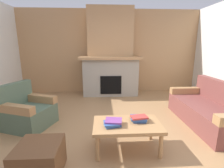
{
  "coord_description": "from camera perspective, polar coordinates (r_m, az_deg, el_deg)",
  "views": [
    {
      "loc": [
        -0.24,
        -2.65,
        1.55
      ],
      "look_at": [
        -0.04,
        0.99,
        0.7
      ],
      "focal_mm": 26.44,
      "sensor_mm": 36.0,
      "label": 1
    }
  ],
  "objects": [
    {
      "name": "fireplace",
      "position": [
        5.29,
        -0.6,
        8.9
      ],
      "size": [
        1.9,
        0.82,
        2.7
      ],
      "color": "gray",
      "rests_on": "ground"
    },
    {
      "name": "wall_back_wood_panel",
      "position": [
        5.66,
        -0.78,
        11.06
      ],
      "size": [
        6.0,
        0.12,
        2.7
      ],
      "primitive_type": "cube",
      "color": "tan",
      "rests_on": "ground"
    },
    {
      "name": "coffee_table",
      "position": [
        2.55,
        5.24,
        -14.46
      ],
      "size": [
        1.0,
        0.6,
        0.43
      ],
      "color": "#A87A4C",
      "rests_on": "ground"
    },
    {
      "name": "ground",
      "position": [
        3.08,
        1.77,
        -17.17
      ],
      "size": [
        9.0,
        9.0,
        0.0
      ],
      "primitive_type": "plane",
      "color": "#9E754C"
    },
    {
      "name": "book_stack_center",
      "position": [
        2.59,
        9.25,
        -11.62
      ],
      "size": [
        0.26,
        0.24,
        0.09
      ],
      "color": "#335699",
      "rests_on": "coffee_table"
    },
    {
      "name": "book_stack_near_edge",
      "position": [
        2.43,
        0.2,
        -13.26
      ],
      "size": [
        0.28,
        0.25,
        0.08
      ],
      "color": "#335699",
      "rests_on": "coffee_table"
    },
    {
      "name": "couch",
      "position": [
        3.88,
        30.78,
        -7.85
      ],
      "size": [
        0.85,
        1.8,
        0.85
      ],
      "color": "brown",
      "rests_on": "ground"
    },
    {
      "name": "armchair",
      "position": [
        3.66,
        -27.19,
        -8.54
      ],
      "size": [
        0.97,
        0.97,
        0.85
      ],
      "color": "#4C604C",
      "rests_on": "ground"
    },
    {
      "name": "ottoman",
      "position": [
        2.38,
        -23.69,
        -22.75
      ],
      "size": [
        0.52,
        0.52,
        0.4
      ],
      "primitive_type": "cube",
      "color": "brown",
      "rests_on": "ground"
    }
  ]
}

